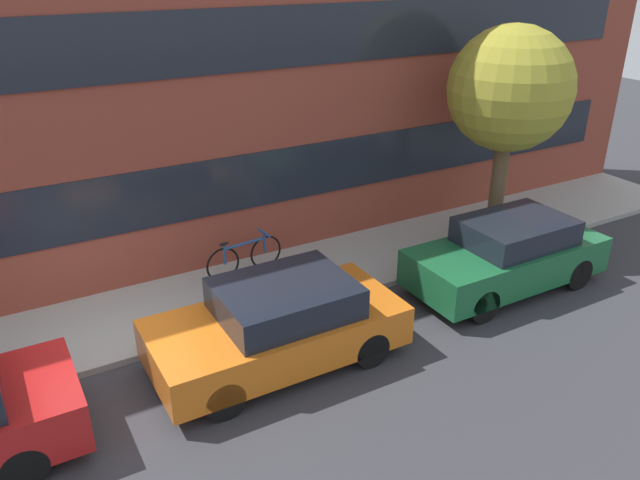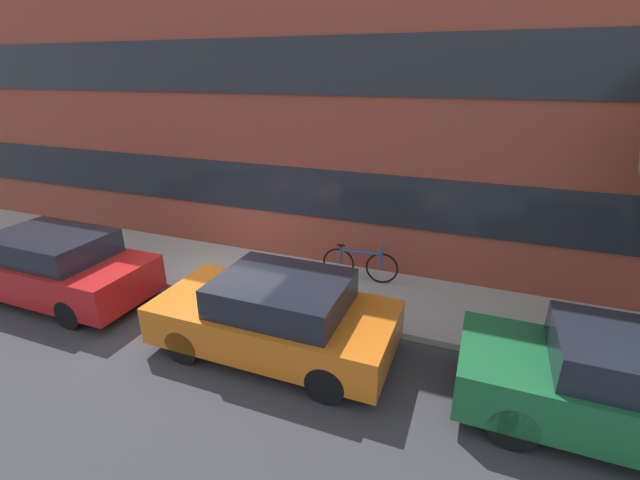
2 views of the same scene
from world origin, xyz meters
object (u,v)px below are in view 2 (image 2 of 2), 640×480
at_px(parked_car_red, 51,266).
at_px(parked_car_green, 624,388).
at_px(parked_car_orange, 276,315).
at_px(bicycle, 360,264).
at_px(fire_hydrant, 86,241).

xyz_separation_m(parked_car_red, parked_car_green, (9.76, -0.00, -0.00)).
xyz_separation_m(parked_car_red, parked_car_orange, (5.01, -0.00, -0.03)).
xyz_separation_m(parked_car_orange, parked_car_green, (4.75, 0.00, 0.03)).
relative_size(parked_car_red, bicycle, 2.62).
bearing_deg(fire_hydrant, parked_car_green, -8.52).
xyz_separation_m(parked_car_orange, bicycle, (0.61, 2.71, -0.16)).
relative_size(parked_car_red, parked_car_green, 1.11).
bearing_deg(parked_car_green, parked_car_orange, 0.00).
distance_m(parked_car_green, fire_hydrant, 10.80).
relative_size(parked_car_orange, fire_hydrant, 5.10).
xyz_separation_m(parked_car_red, bicycle, (5.62, 2.71, -0.18)).
distance_m(parked_car_orange, bicycle, 2.78).
relative_size(fire_hydrant, bicycle, 0.47).
bearing_deg(parked_car_green, parked_car_red, 0.00).
relative_size(parked_car_orange, parked_car_green, 1.01).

